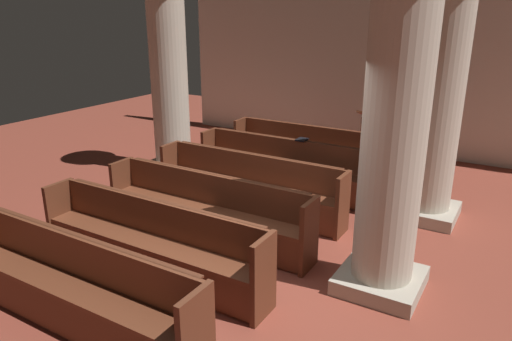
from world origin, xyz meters
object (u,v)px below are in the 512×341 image
Objects in this scene: pew_row_5 at (72,283)px; pew_row_4 at (150,239)px; pillar_aisle_rear at (396,118)px; hymn_book at (302,140)px; pew_row_3 at (207,207)px; pew_row_2 at (249,183)px; pew_row_0 at (309,149)px; pillar_far_side at (169,69)px; pillar_aisle_side at (440,87)px; lectern at (369,141)px; pew_row_1 at (282,164)px.

pew_row_4 is at bearing 90.00° from pew_row_5.
pillar_aisle_rear is 3.29m from hymn_book.
pillar_aisle_rear is at bearing 0.89° from pew_row_3.
pillar_aisle_rear is at bearing -23.83° from pew_row_2.
pew_row_0 is 1.00× the size of pew_row_2.
pillar_far_side is at bearing 138.19° from pew_row_3.
pew_row_4 is (0.00, -1.08, 0.00)m from pew_row_3.
pillar_far_side is at bearing -153.11° from pew_row_0.
pew_row_0 is at bearing 158.18° from pillar_aisle_side.
lectern is at bearing 58.55° from pew_row_0.
pew_row_2 is at bearing -102.55° from lectern.
pew_row_0 is at bearing 90.00° from pew_row_2.
pew_row_0 and pew_row_5 have the same top height.
pew_row_3 is at bearing -96.48° from hymn_book.
pew_row_5 is 4.54m from hymn_book.
pillar_aisle_side is at bearing 3.25° from pew_row_1.
pillar_far_side reaches higher than lectern.
pew_row_0 is 2.98m from pillar_far_side.
pew_row_1 is at bearing -90.00° from pew_row_0.
pillar_aisle_rear is at bearing -90.00° from pillar_aisle_side.
pillar_aisle_side is (2.36, 1.21, 1.47)m from pew_row_2.
pew_row_1 is 2.44m from lectern.
hymn_book is at bearing 35.48° from pew_row_1.
pew_row_5 is at bearing -117.94° from pillar_aisle_side.
pew_row_1 is 3.24m from pew_row_4.
pew_row_4 is 2.83× the size of lectern.
hymn_book is at bearing 86.61° from pew_row_5.
pew_row_0 is 4.32m from pew_row_4.
pew_row_1 is 0.82× the size of pillar_aisle_side.
pew_row_0 is at bearing -121.45° from lectern.
pew_row_5 is 14.27× the size of hymn_book.
pew_row_5 is at bearing -90.00° from pew_row_4.
pillar_aisle_rear is 3.47× the size of lectern.
pillar_aisle_rear is (2.36, 1.12, 1.47)m from pew_row_4.
pew_row_2 is 3.48m from lectern.
pew_row_5 is at bearing -90.00° from pew_row_1.
pew_row_4 and pew_row_5 have the same top height.
pew_row_0 is 1.00× the size of pew_row_4.
pew_row_1 is 0.82× the size of pillar_aisle_rear.
pillar_far_side is 1.00× the size of pillar_aisle_rear.
pew_row_1 is at bearing 90.00° from pew_row_5.
hymn_book is at bearing 83.52° from pew_row_3.
pew_row_1 is at bearing -176.75° from pillar_aisle_side.
pillar_aisle_rear is (2.36, -3.20, 1.47)m from pew_row_0.
pillar_aisle_side is 2.34m from hymn_book.
lectern is at bearing 77.04° from hymn_book.
pew_row_3 is 1.08m from pew_row_4.
pew_row_5 is 2.83× the size of lectern.
hymn_book reaches higher than pew_row_2.
pew_row_0 is 2.16m from pew_row_2.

